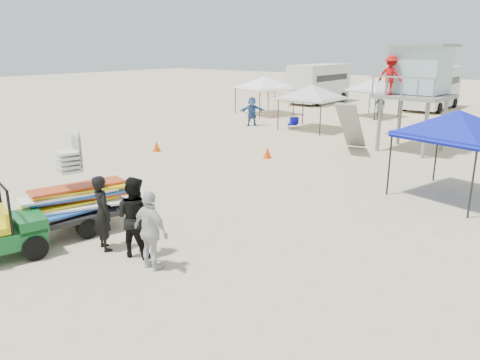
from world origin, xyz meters
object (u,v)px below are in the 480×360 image
Objects in this scene: surf_trailer at (77,196)px; lifeguard_tower at (416,74)px; canopy_blue at (459,114)px; man_left at (103,213)px.

surf_trailer is 0.58× the size of lifeguard_tower.
canopy_blue reaches higher than surf_trailer.
canopy_blue is (3.53, -6.43, -0.83)m from lifeguard_tower.
lifeguard_tower is at bearing 77.62° from surf_trailer.
lifeguard_tower is (1.90, 15.85, 2.60)m from man_left.
surf_trailer is 16.12m from lifeguard_tower.
man_left is 16.17m from lifeguard_tower.
surf_trailer is at bearing -102.38° from lifeguard_tower.
surf_trailer reaches higher than man_left.
lifeguard_tower is 1.33× the size of canopy_blue.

